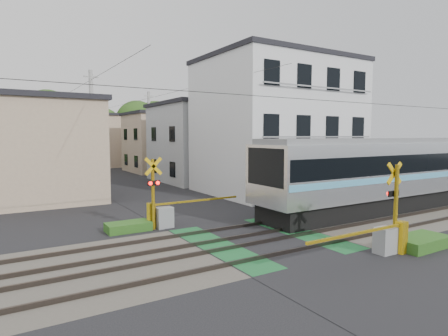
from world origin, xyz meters
TOP-DOWN VIEW (x-y plane):
  - ground at (0.00, 0.00)m, footprint 120.00×120.00m
  - track_bed at (0.00, 0.00)m, footprint 120.00×120.00m
  - crossing_signal_near at (2.59, -3.65)m, footprint 4.74×0.65m
  - crossing_signal_far at (-2.59, 3.65)m, footprint 4.74×0.65m
  - apartment_block at (8.50, 9.49)m, footprint 10.20×8.36m
  - houses_row at (0.25, 25.92)m, footprint 22.07×31.35m
  - tree_hill at (-0.24, 48.64)m, footprint 40.00×12.77m
  - catenary at (6.00, 0.03)m, footprint 60.00×5.04m
  - utility_poles at (-1.05, 23.01)m, footprint 7.90×42.00m
  - pedestrian at (0.00, 34.80)m, footprint 0.69×0.50m
  - weed_patches at (1.76, -0.09)m, footprint 10.25×8.80m

SIDE VIEW (x-z plane):
  - ground at x=0.00m, z-range 0.00..0.00m
  - track_bed at x=0.00m, z-range -0.03..0.11m
  - weed_patches at x=1.76m, z-range -0.02..0.38m
  - crossing_signal_near at x=2.59m, z-range -0.83..2.25m
  - crossing_signal_far at x=-2.59m, z-range -0.83..2.25m
  - pedestrian at x=0.00m, z-range 0.00..1.79m
  - houses_row at x=0.25m, z-range -0.16..6.64m
  - catenary at x=6.00m, z-range 0.20..7.20m
  - utility_poles at x=-1.05m, z-range 0.08..8.08m
  - apartment_block at x=8.50m, z-range 0.01..9.31m
  - tree_hill at x=-0.24m, z-range -0.30..10.20m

